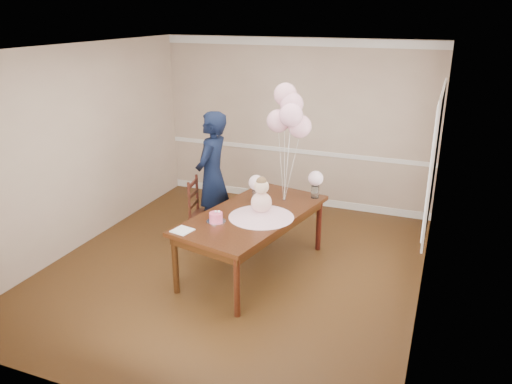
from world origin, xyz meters
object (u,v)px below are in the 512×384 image
object	(u,v)px
birthday_cake	(216,217)
woman	(212,176)
dining_chair_seat	(207,216)
dining_table_top	(253,215)

from	to	relation	value
birthday_cake	woman	xyz separation A→B (m)	(-0.59, 1.11, 0.08)
dining_chair_seat	woman	size ratio (longest dim) A/B	0.22
dining_chair_seat	woman	xyz separation A→B (m)	(-0.01, 0.24, 0.50)
birthday_cake	dining_chair_seat	distance (m)	1.12
dining_chair_seat	woman	bearing A→B (deg)	84.15
woman	birthday_cake	bearing A→B (deg)	26.60
dining_table_top	dining_chair_seat	world-z (taller)	dining_table_top
dining_chair_seat	woman	distance (m)	0.55
birthday_cake	woman	bearing A→B (deg)	117.95
dining_table_top	birthday_cake	distance (m)	0.52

